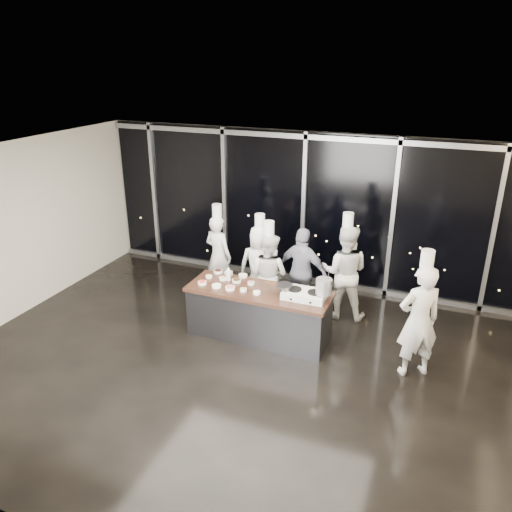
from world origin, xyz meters
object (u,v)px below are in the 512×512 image
at_px(stock_pot, 324,286).
at_px(chef_center, 268,274).
at_px(frying_pan, 284,286).
at_px(chef_far_left, 218,255).
at_px(chef_right, 344,271).
at_px(stove, 304,294).
at_px(chef_side, 419,320).
at_px(chef_left, 260,266).
at_px(guest, 302,272).
at_px(demo_counter, 259,313).

distance_m(stock_pot, chef_center, 1.55).
bearing_deg(stock_pot, frying_pan, -179.38).
xyz_separation_m(frying_pan, chef_far_left, (-1.83, 1.28, -0.20)).
bearing_deg(chef_right, chef_center, 12.34).
xyz_separation_m(stove, chef_far_left, (-2.18, 1.27, -0.10)).
height_order(chef_right, chef_side, chef_side).
bearing_deg(stock_pot, chef_far_left, 152.96).
xyz_separation_m(stove, chef_center, (-0.94, 0.83, -0.14)).
height_order(frying_pan, stock_pot, stock_pot).
bearing_deg(chef_left, chef_right, 173.83).
xyz_separation_m(frying_pan, chef_left, (-0.88, 1.14, -0.23)).
bearing_deg(chef_far_left, guest, -169.87).
bearing_deg(chef_far_left, stove, 164.74).
bearing_deg(chef_far_left, chef_left, -173.55).
bearing_deg(frying_pan, chef_left, 126.87).
xyz_separation_m(demo_counter, chef_left, (-0.43, 1.13, 0.38)).
distance_m(demo_counter, frying_pan, 0.76).
bearing_deg(chef_center, chef_far_left, -6.37).
bearing_deg(frying_pan, chef_side, -3.30).
bearing_deg(chef_side, chef_left, -54.43).
height_order(chef_left, chef_center, chef_left).
bearing_deg(chef_left, stove, 125.85).
height_order(chef_center, guest, chef_center).
distance_m(stove, chef_side, 1.81).
bearing_deg(guest, chef_left, 10.28).
bearing_deg(demo_counter, chef_far_left, 137.42).
height_order(guest, chef_side, chef_side).
bearing_deg(stove, frying_pan, -177.95).
distance_m(frying_pan, chef_center, 1.06).
xyz_separation_m(stove, guest, (-0.38, 1.12, -0.12)).
height_order(demo_counter, chef_left, chef_left).
height_order(stove, chef_center, chef_center).
relative_size(demo_counter, chef_center, 1.33).
distance_m(stove, chef_center, 1.26).
xyz_separation_m(chef_center, chef_right, (1.31, 0.45, 0.09)).
distance_m(chef_far_left, chef_side, 4.22).
height_order(chef_far_left, chef_left, chef_far_left).
xyz_separation_m(stock_pot, chef_center, (-1.25, 0.84, -0.35)).
relative_size(stock_pot, chef_center, 0.14).
bearing_deg(stove, stock_pot, -2.54).
distance_m(stove, chef_right, 1.34).
bearing_deg(chef_left, demo_counter, 99.19).
relative_size(chef_left, chef_right, 0.92).
xyz_separation_m(stove, chef_left, (-1.23, 1.12, -0.14)).
bearing_deg(chef_right, stock_pot, 80.63).
bearing_deg(demo_counter, chef_side, -2.37).
relative_size(stove, guest, 0.42).
xyz_separation_m(stove, frying_pan, (-0.35, -0.02, 0.10)).
height_order(stove, frying_pan, frying_pan).
bearing_deg(chef_center, stock_pot, 159.47).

